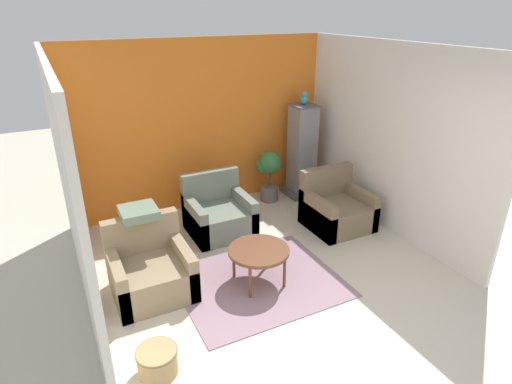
{
  "coord_description": "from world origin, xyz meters",
  "views": [
    {
      "loc": [
        -2.18,
        -2.46,
        3.04
      ],
      "look_at": [
        0.0,
        1.85,
        0.92
      ],
      "focal_mm": 30.0,
      "sensor_mm": 36.0,
      "label": 1
    }
  ],
  "objects_px": {
    "armchair_left": "(151,272)",
    "armchair_middle": "(219,215)",
    "armchair_right": "(336,210)",
    "birdcage": "(302,153)",
    "potted_plant": "(269,170)",
    "wicker_basket": "(157,361)",
    "coffee_table": "(259,252)",
    "parrot": "(304,98)"
  },
  "relations": [
    {
      "from": "armchair_right",
      "to": "coffee_table",
      "type": "bearing_deg",
      "value": -155.72
    },
    {
      "from": "armchair_left",
      "to": "wicker_basket",
      "type": "distance_m",
      "value": 1.24
    },
    {
      "from": "armchair_left",
      "to": "wicker_basket",
      "type": "bearing_deg",
      "value": -101.98
    },
    {
      "from": "armchair_left",
      "to": "birdcage",
      "type": "relative_size",
      "value": 0.55
    },
    {
      "from": "coffee_table",
      "to": "potted_plant",
      "type": "relative_size",
      "value": 0.83
    },
    {
      "from": "armchair_middle",
      "to": "birdcage",
      "type": "bearing_deg",
      "value": 19.21
    },
    {
      "from": "armchair_left",
      "to": "birdcage",
      "type": "bearing_deg",
      "value": 28.03
    },
    {
      "from": "armchair_middle",
      "to": "birdcage",
      "type": "height_order",
      "value": "birdcage"
    },
    {
      "from": "armchair_middle",
      "to": "wicker_basket",
      "type": "relative_size",
      "value": 2.34
    },
    {
      "from": "armchair_middle",
      "to": "wicker_basket",
      "type": "xyz_separation_m",
      "value": [
        -1.49,
        -2.2,
        -0.13
      ]
    },
    {
      "from": "potted_plant",
      "to": "wicker_basket",
      "type": "height_order",
      "value": "potted_plant"
    },
    {
      "from": "birdcage",
      "to": "potted_plant",
      "type": "bearing_deg",
      "value": 179.06
    },
    {
      "from": "armchair_left",
      "to": "potted_plant",
      "type": "xyz_separation_m",
      "value": [
        2.4,
        1.62,
        0.27
      ]
    },
    {
      "from": "coffee_table",
      "to": "potted_plant",
      "type": "distance_m",
      "value": 2.37
    },
    {
      "from": "armchair_middle",
      "to": "parrot",
      "type": "bearing_deg",
      "value": 19.26
    },
    {
      "from": "birdcage",
      "to": "potted_plant",
      "type": "distance_m",
      "value": 0.65
    },
    {
      "from": "armchair_left",
      "to": "potted_plant",
      "type": "relative_size",
      "value": 1.0
    },
    {
      "from": "coffee_table",
      "to": "potted_plant",
      "type": "height_order",
      "value": "potted_plant"
    },
    {
      "from": "armchair_left",
      "to": "armchair_middle",
      "type": "distance_m",
      "value": 1.58
    },
    {
      "from": "armchair_left",
      "to": "armchair_middle",
      "type": "bearing_deg",
      "value": 38.67
    },
    {
      "from": "wicker_basket",
      "to": "armchair_middle",
      "type": "bearing_deg",
      "value": 55.88
    },
    {
      "from": "parrot",
      "to": "wicker_basket",
      "type": "height_order",
      "value": "parrot"
    },
    {
      "from": "coffee_table",
      "to": "parrot",
      "type": "distance_m",
      "value": 3.0
    },
    {
      "from": "armchair_left",
      "to": "armchair_right",
      "type": "xyz_separation_m",
      "value": [
        2.85,
        0.36,
        0.0
      ]
    },
    {
      "from": "potted_plant",
      "to": "coffee_table",
      "type": "bearing_deg",
      "value": -121.35
    },
    {
      "from": "wicker_basket",
      "to": "armchair_left",
      "type": "bearing_deg",
      "value": 78.02
    },
    {
      "from": "armchair_middle",
      "to": "armchair_left",
      "type": "bearing_deg",
      "value": -141.33
    },
    {
      "from": "armchair_right",
      "to": "birdcage",
      "type": "bearing_deg",
      "value": 82.29
    },
    {
      "from": "parrot",
      "to": "potted_plant",
      "type": "height_order",
      "value": "parrot"
    },
    {
      "from": "birdcage",
      "to": "armchair_left",
      "type": "bearing_deg",
      "value": -151.97
    },
    {
      "from": "armchair_left",
      "to": "armchair_right",
      "type": "relative_size",
      "value": 1.0
    },
    {
      "from": "coffee_table",
      "to": "birdcage",
      "type": "relative_size",
      "value": 0.46
    },
    {
      "from": "armchair_right",
      "to": "parrot",
      "type": "relative_size",
      "value": 3.94
    },
    {
      "from": "armchair_right",
      "to": "birdcage",
      "type": "relative_size",
      "value": 0.55
    },
    {
      "from": "birdcage",
      "to": "wicker_basket",
      "type": "xyz_separation_m",
      "value": [
        -3.28,
        -2.82,
        -0.6
      ]
    },
    {
      "from": "wicker_basket",
      "to": "potted_plant",
      "type": "bearing_deg",
      "value": 46.78
    },
    {
      "from": "armchair_right",
      "to": "potted_plant",
      "type": "relative_size",
      "value": 1.0
    },
    {
      "from": "coffee_table",
      "to": "armchair_middle",
      "type": "distance_m",
      "value": 1.39
    },
    {
      "from": "coffee_table",
      "to": "birdcage",
      "type": "distance_m",
      "value": 2.75
    },
    {
      "from": "parrot",
      "to": "coffee_table",
      "type": "bearing_deg",
      "value": -132.61
    },
    {
      "from": "armchair_right",
      "to": "birdcage",
      "type": "height_order",
      "value": "birdcage"
    },
    {
      "from": "armchair_middle",
      "to": "potted_plant",
      "type": "height_order",
      "value": "potted_plant"
    }
  ]
}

